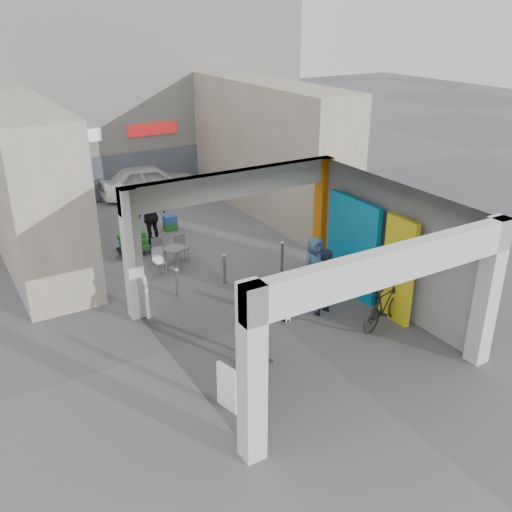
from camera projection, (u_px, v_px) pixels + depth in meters
ground at (274, 319)px, 14.95m from camera, size 90.00×90.00×0.00m
arcade_canopy at (312, 244)px, 13.64m from camera, size 6.40×6.45×6.40m
far_building at (100, 96)px, 24.37m from camera, size 18.00×4.08×8.00m
plaza_bldg_left at (24, 182)px, 17.75m from camera, size 2.00×9.00×5.00m
plaza_bldg_right at (269, 148)px, 21.96m from camera, size 2.00×9.00×5.00m
bollard_left at (177, 283)px, 15.95m from camera, size 0.09×0.09×0.83m
bollard_center at (224, 269)px, 16.70m from camera, size 0.09×0.09×0.90m
bollard_right at (282, 258)px, 17.37m from camera, size 0.09×0.09×0.98m
advert_board_near at (228, 387)px, 11.43m from camera, size 0.21×0.55×1.00m
advert_board_far at (146, 297)px, 14.99m from camera, size 0.22×0.55×1.00m
cafe_set at (168, 257)px, 17.87m from camera, size 1.39×1.12×0.84m
produce_stand at (134, 247)px, 18.71m from camera, size 1.07×0.58×0.70m
crate_stack at (170, 223)px, 20.78m from camera, size 0.46×0.36×0.56m
border_collie at (285, 311)px, 14.79m from camera, size 0.24×0.47×0.65m
man_with_dog at (323, 282)px, 14.86m from camera, size 0.76×0.59×1.85m
man_back_turned at (263, 328)px, 12.64m from camera, size 1.02×0.84×1.94m
man_elderly at (314, 265)px, 16.04m from camera, size 0.91×0.70×1.68m
man_crates at (151, 216)px, 19.33m from camera, size 1.26×0.83×1.99m
bicycle_front at (328, 273)px, 16.40m from camera, size 1.86×0.78×0.95m
bicycle_rear at (384, 306)px, 14.43m from camera, size 1.91×0.98×1.10m
white_van at (149, 181)px, 24.19m from camera, size 4.42×2.26×1.44m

